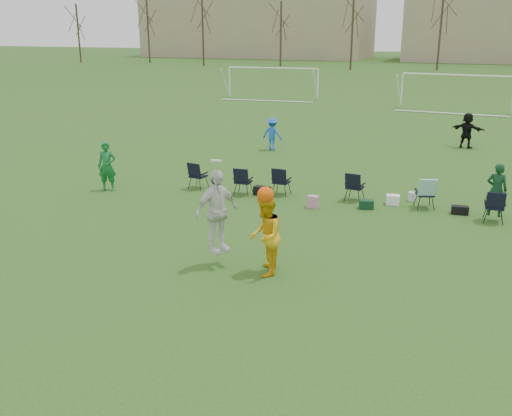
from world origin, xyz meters
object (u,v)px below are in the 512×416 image
at_px(fielder_green_near, 107,166).
at_px(goal_mid, 457,82).
at_px(goal_left, 273,74).
at_px(fielder_blue, 272,134).
at_px(fielder_black, 467,130).
at_px(center_contest, 242,223).

distance_m(fielder_green_near, goal_mid, 27.69).
bearing_deg(goal_left, fielder_blue, -75.65).
distance_m(fielder_black, center_contest, 17.75).
bearing_deg(goal_left, center_contest, -76.80).
relative_size(center_contest, goal_left, 0.36).
height_order(fielder_black, center_contest, center_contest).
relative_size(fielder_green_near, goal_mid, 0.24).
relative_size(fielder_green_near, fielder_blue, 1.15).
height_order(fielder_blue, center_contest, center_contest).
height_order(fielder_green_near, center_contest, center_contest).
distance_m(center_contest, goal_mid, 30.56).
relative_size(center_contest, goal_mid, 0.36).
distance_m(fielder_blue, goal_left, 20.16).
xyz_separation_m(fielder_green_near, fielder_black, (11.57, 12.43, -0.03)).
height_order(fielder_green_near, goal_left, goal_left).
xyz_separation_m(fielder_blue, fielder_black, (8.48, 3.78, 0.08)).
bearing_deg(center_contest, goal_mid, 83.69).
bearing_deg(fielder_blue, fielder_black, -151.68).
height_order(fielder_blue, goal_mid, goal_mid).
relative_size(fielder_black, goal_left, 0.23).
bearing_deg(fielder_black, center_contest, 94.69).
bearing_deg(goal_mid, fielder_black, -81.04).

